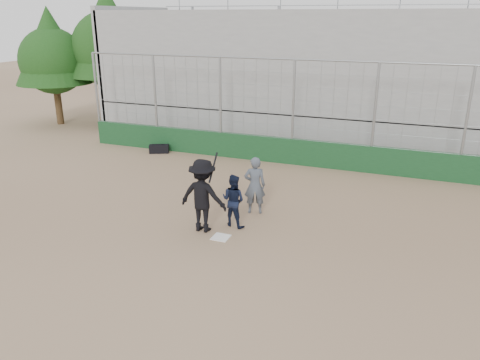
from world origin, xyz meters
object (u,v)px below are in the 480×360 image
(equipment_bag, at_px, (159,149))
(catcher_crouched, at_px, (233,209))
(umpire, at_px, (255,188))
(batter_at_plate, at_px, (203,196))

(equipment_bag, bearing_deg, catcher_crouched, -44.90)
(umpire, bearing_deg, catcher_crouched, 57.50)
(batter_at_plate, bearing_deg, umpire, 60.90)
(umpire, bearing_deg, equipment_bag, -57.50)
(catcher_crouched, relative_size, equipment_bag, 1.17)
(batter_at_plate, height_order, catcher_crouched, batter_at_plate)
(batter_at_plate, distance_m, umpire, 1.86)
(catcher_crouched, height_order, umpire, umpire)
(umpire, height_order, equipment_bag, umpire)
(batter_at_plate, xyz_separation_m, umpire, (0.90, 1.61, -0.23))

